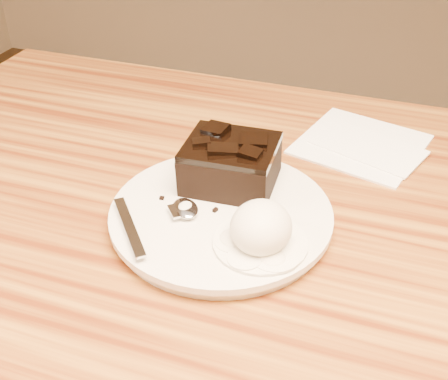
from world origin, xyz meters
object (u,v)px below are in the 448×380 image
(brownie, at_px, (231,166))
(spoon, at_px, (185,210))
(plate, at_px, (221,217))
(napkin, at_px, (361,143))
(ice_cream_scoop, at_px, (261,227))

(brownie, relative_size, spoon, 0.66)
(brownie, bearing_deg, plate, -82.76)
(plate, bearing_deg, napkin, 61.38)
(ice_cream_scoop, xyz_separation_m, spoon, (-0.09, 0.02, -0.02))
(plate, bearing_deg, brownie, 97.24)
(napkin, bearing_deg, ice_cream_scoop, -104.02)
(plate, distance_m, ice_cream_scoop, 0.08)
(ice_cream_scoop, bearing_deg, plate, 144.01)
(plate, relative_size, spoon, 1.58)
(brownie, relative_size, napkin, 0.66)
(ice_cream_scoop, distance_m, napkin, 0.28)
(spoon, bearing_deg, brownie, 28.37)
(brownie, bearing_deg, ice_cream_scoop, -56.06)
(spoon, bearing_deg, napkin, 17.04)
(plate, xyz_separation_m, ice_cream_scoop, (0.06, -0.04, 0.03))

